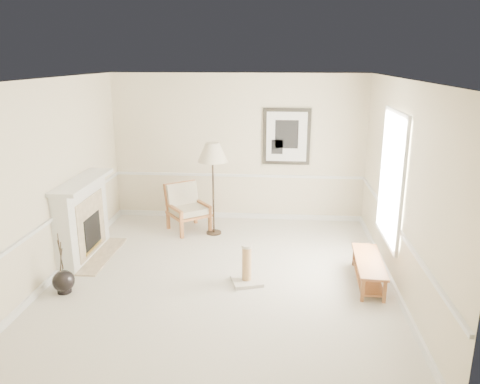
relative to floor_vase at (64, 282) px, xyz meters
name	(u,v)px	position (x,y,z in m)	size (l,w,h in m)	color
ground	(222,277)	(2.15, 0.64, -0.16)	(5.50, 5.50, 0.00)	silver
room	(231,155)	(2.29, 0.72, 1.70)	(5.04, 5.54, 2.92)	beige
fireplace	(83,219)	(-0.19, 1.24, 0.48)	(0.64, 1.64, 1.31)	white
floor_vase	(64,282)	(0.00, 0.00, 0.00)	(0.31, 0.31, 0.90)	black
armchair	(186,205)	(1.22, 2.65, 0.31)	(0.96, 0.97, 0.89)	#9E6133
floor_lamp	(213,155)	(1.78, 2.45, 1.34)	(0.59, 0.59, 1.72)	black
bench	(369,267)	(4.30, 0.67, 0.08)	(0.44, 1.28, 0.36)	#9E6133
scratching_post	(247,271)	(2.53, 0.51, 0.02)	(0.53, 0.53, 0.60)	white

